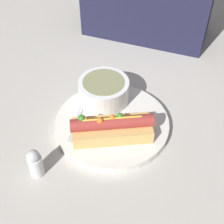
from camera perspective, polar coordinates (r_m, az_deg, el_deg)
The scene contains 6 objects.
ground_plane at distance 0.73m, azimuth 0.00°, elevation -2.65°, with size 4.00×4.00×0.00m, color #BCB7AD.
dinner_plate at distance 0.72m, azimuth 0.00°, elevation -2.16°, with size 0.26×0.26×0.02m.
hot_dog at distance 0.67m, azimuth -0.02°, elevation -2.91°, with size 0.18×0.13×0.06m.
soup_bowl at distance 0.75m, azimuth -1.52°, elevation 4.09°, with size 0.12×0.12×0.06m.
spoon at distance 0.75m, azimuth -5.51°, elevation 1.07°, with size 0.04×0.16×0.01m.
salt_shaker at distance 0.64m, azimuth -13.88°, elevation -9.02°, with size 0.03×0.03×0.07m.
Camera 1 is at (0.17, -0.46, 0.54)m, focal length 50.00 mm.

